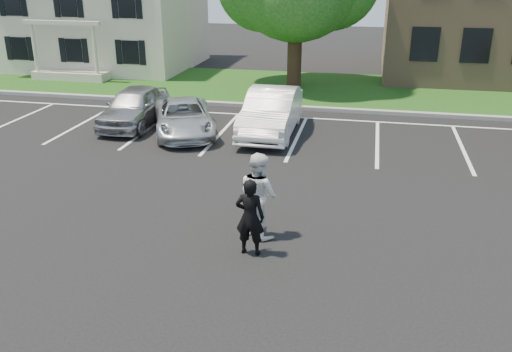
{
  "coord_description": "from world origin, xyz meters",
  "views": [
    {
      "loc": [
        2.4,
        -10.29,
        5.81
      ],
      "look_at": [
        0.0,
        1.0,
        1.25
      ],
      "focal_mm": 38.0,
      "sensor_mm": 36.0,
      "label": 1
    }
  ],
  "objects_px": {
    "man_black_suit": "(250,217)",
    "car_silver_minivan": "(184,117)",
    "car_white_sedan": "(271,112)",
    "car_silver_west": "(134,106)",
    "man_white_shirt": "(258,195)"
  },
  "relations": [
    {
      "from": "man_black_suit",
      "to": "car_silver_minivan",
      "type": "xyz_separation_m",
      "value": [
        -4.24,
        8.02,
        -0.25
      ]
    },
    {
      "from": "car_silver_minivan",
      "to": "car_white_sedan",
      "type": "xyz_separation_m",
      "value": [
        3.08,
        0.66,
        0.2
      ]
    },
    {
      "from": "car_silver_west",
      "to": "car_white_sedan",
      "type": "relative_size",
      "value": 0.88
    },
    {
      "from": "car_silver_west",
      "to": "car_silver_minivan",
      "type": "xyz_separation_m",
      "value": [
        2.2,
        -0.68,
        -0.13
      ]
    },
    {
      "from": "car_silver_west",
      "to": "car_silver_minivan",
      "type": "height_order",
      "value": "car_silver_west"
    },
    {
      "from": "man_black_suit",
      "to": "man_white_shirt",
      "type": "height_order",
      "value": "man_white_shirt"
    },
    {
      "from": "car_silver_minivan",
      "to": "car_silver_west",
      "type": "bearing_deg",
      "value": 140.24
    },
    {
      "from": "car_silver_west",
      "to": "car_white_sedan",
      "type": "xyz_separation_m",
      "value": [
        5.28,
        -0.02,
        0.07
      ]
    },
    {
      "from": "man_white_shirt",
      "to": "car_white_sedan",
      "type": "xyz_separation_m",
      "value": [
        -1.15,
        7.77,
        -0.18
      ]
    },
    {
      "from": "man_black_suit",
      "to": "car_silver_west",
      "type": "height_order",
      "value": "man_black_suit"
    },
    {
      "from": "man_white_shirt",
      "to": "car_silver_minivan",
      "type": "xyz_separation_m",
      "value": [
        -4.24,
        7.12,
        -0.38
      ]
    },
    {
      "from": "car_silver_minivan",
      "to": "car_white_sedan",
      "type": "relative_size",
      "value": 0.89
    },
    {
      "from": "car_silver_minivan",
      "to": "man_white_shirt",
      "type": "bearing_deg",
      "value": -81.89
    },
    {
      "from": "man_white_shirt",
      "to": "car_silver_minivan",
      "type": "relative_size",
      "value": 0.45
    },
    {
      "from": "man_black_suit",
      "to": "car_silver_west",
      "type": "xyz_separation_m",
      "value": [
        -6.44,
        8.69,
        -0.12
      ]
    }
  ]
}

